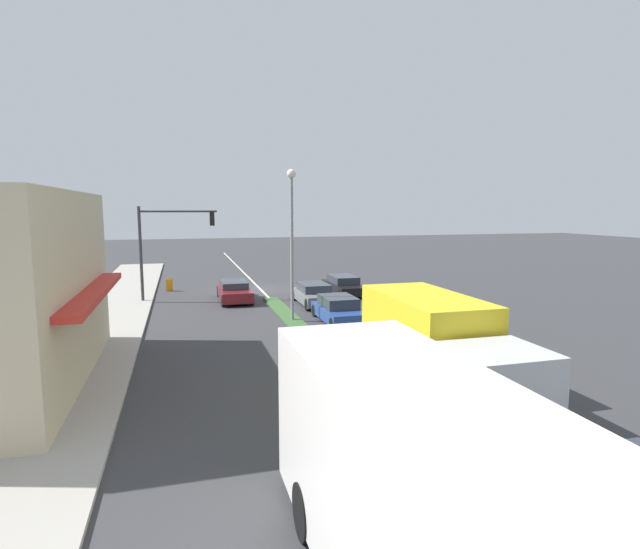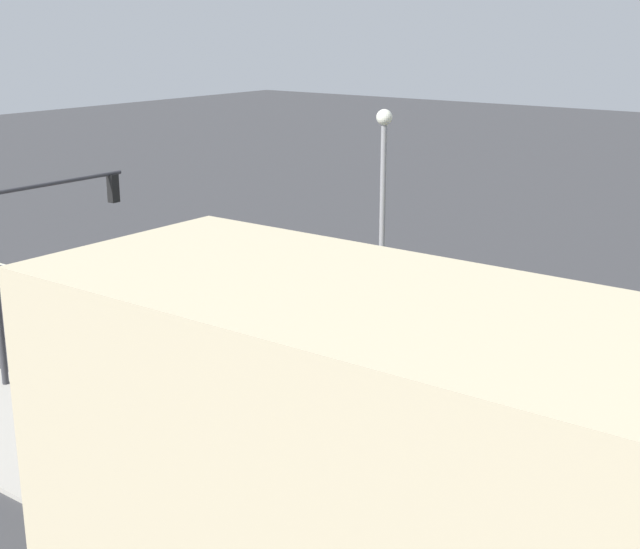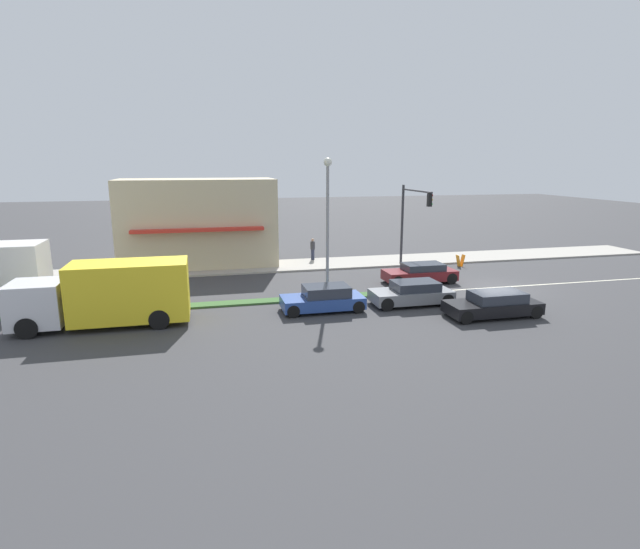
# 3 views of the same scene
# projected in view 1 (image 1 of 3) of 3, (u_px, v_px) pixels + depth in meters

# --- Properties ---
(ground_plane) EXTENTS (160.00, 160.00, 0.00)m
(ground_plane) POSITION_uv_depth(u_px,v_px,m) (339.00, 368.00, 17.58)
(ground_plane) COLOR #38383A
(sidewalk_right) EXTENTS (4.00, 73.00, 0.12)m
(sidewalk_right) POSITION_uv_depth(u_px,v_px,m) (54.00, 397.00, 14.69)
(sidewalk_right) COLOR #A8A399
(sidewalk_right) RESTS_ON ground
(median_strip) EXTENTS (0.90, 46.00, 0.10)m
(median_strip) POSITION_uv_depth(u_px,v_px,m) (492.00, 518.00, 8.98)
(median_strip) COLOR #3D6633
(median_strip) RESTS_ON ground
(lane_marking_center) EXTENTS (0.16, 60.00, 0.01)m
(lane_marking_center) POSITION_uv_depth(u_px,v_px,m) (260.00, 289.00, 34.76)
(lane_marking_center) COLOR beige
(lane_marking_center) RESTS_ON ground
(building_corner_store) EXTENTS (5.36, 10.65, 6.01)m
(building_corner_store) POSITION_uv_depth(u_px,v_px,m) (0.00, 290.00, 15.26)
(building_corner_store) COLOR #C6B793
(building_corner_store) RESTS_ON sidewalk_right
(traffic_signal_main) EXTENTS (4.59, 0.34, 5.60)m
(traffic_signal_main) POSITION_uv_depth(u_px,v_px,m) (165.00, 237.00, 29.80)
(traffic_signal_main) COLOR #333338
(traffic_signal_main) RESTS_ON sidewalk_right
(street_lamp) EXTENTS (0.44, 0.44, 7.37)m
(street_lamp) POSITION_uv_depth(u_px,v_px,m) (292.00, 225.00, 24.27)
(street_lamp) COLOR gray
(street_lamp) RESTS_ON median_strip
(pedestrian) EXTENTS (0.34, 0.34, 1.61)m
(pedestrian) POSITION_uv_depth(u_px,v_px,m) (69.00, 308.00, 23.43)
(pedestrian) COLOR #282D42
(pedestrian) RESTS_ON sidewalk_right
(warning_aframe_sign) EXTENTS (0.45, 0.53, 0.84)m
(warning_aframe_sign) POSITION_uv_depth(u_px,v_px,m) (169.00, 285.00, 33.99)
(warning_aframe_sign) COLOR orange
(warning_aframe_sign) RESTS_ON ground
(delivery_truck) EXTENTS (2.44, 7.50, 2.87)m
(delivery_truck) POSITION_uv_depth(u_px,v_px,m) (439.00, 345.00, 15.12)
(delivery_truck) COLOR silver
(delivery_truck) RESTS_ON ground
(sedan_maroon) EXTENTS (1.82, 4.39, 1.20)m
(sedan_maroon) POSITION_uv_depth(u_px,v_px,m) (234.00, 291.00, 30.38)
(sedan_maroon) COLOR maroon
(sedan_maroon) RESTS_ON ground
(coupe_blue) EXTENTS (1.85, 4.05, 1.26)m
(coupe_blue) POSITION_uv_depth(u_px,v_px,m) (339.00, 310.00, 24.68)
(coupe_blue) COLOR #284793
(coupe_blue) RESTS_ON ground
(suv_grey) EXTENTS (1.87, 4.16, 1.23)m
(suv_grey) POSITION_uv_depth(u_px,v_px,m) (314.00, 294.00, 29.20)
(suv_grey) COLOR slate
(suv_grey) RESTS_ON ground
(suv_black) EXTENTS (1.83, 4.48, 1.20)m
(suv_black) POSITION_uv_depth(u_px,v_px,m) (344.00, 285.00, 32.79)
(suv_black) COLOR black
(suv_black) RESTS_ON ground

